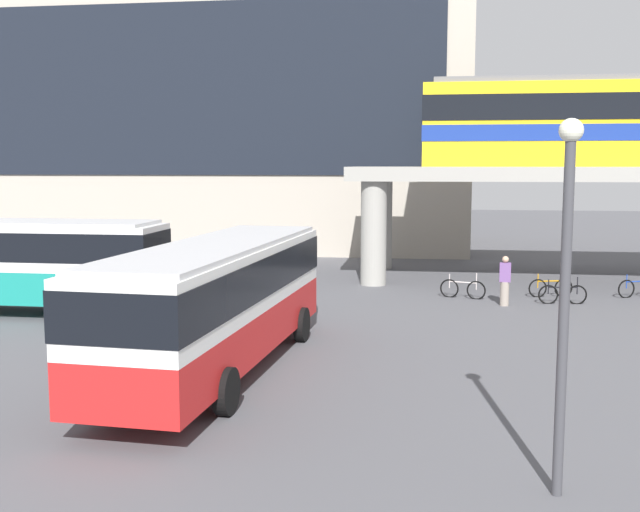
% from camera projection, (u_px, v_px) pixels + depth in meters
% --- Properties ---
extents(ground_plane, '(120.00, 120.00, 0.00)m').
position_uv_depth(ground_plane, '(274.00, 300.00, 28.45)').
color(ground_plane, '#515156').
extents(station_building, '(29.27, 14.50, 16.89)m').
position_uv_depth(station_building, '(238.00, 113.00, 48.58)').
color(station_building, '#B2A899').
rests_on(station_building, ground_plane).
extents(bus_main, '(3.34, 11.19, 3.22)m').
position_uv_depth(bus_main, '(219.00, 292.00, 18.38)').
color(bus_main, red).
rests_on(bus_main, ground_plane).
extents(bus_secondary, '(11.06, 2.84, 3.22)m').
position_uv_depth(bus_secondary, '(5.00, 256.00, 25.78)').
color(bus_secondary, teal).
rests_on(bus_secondary, ground_plane).
extents(bicycle_silver, '(1.73, 0.57, 1.04)m').
position_uv_depth(bicycle_silver, '(463.00, 289.00, 28.79)').
color(bicycle_silver, black).
rests_on(bicycle_silver, ground_plane).
extents(bicycle_blue, '(1.67, 0.75, 1.04)m').
position_uv_depth(bicycle_blue, '(638.00, 288.00, 29.01)').
color(bicycle_blue, black).
rests_on(bicycle_blue, ground_plane).
extents(bicycle_orange, '(1.75, 0.51, 1.04)m').
position_uv_depth(bicycle_orange, '(551.00, 288.00, 29.10)').
color(bicycle_orange, black).
rests_on(bicycle_orange, ground_plane).
extents(bicycle_black, '(1.79, 0.22, 1.04)m').
position_uv_depth(bicycle_black, '(563.00, 294.00, 27.60)').
color(bicycle_black, black).
rests_on(bicycle_black, ground_plane).
extents(pedestrian_waiting_near_stop, '(0.42, 0.32, 1.82)m').
position_uv_depth(pedestrian_waiting_near_stop, '(505.00, 282.00, 27.20)').
color(pedestrian_waiting_near_stop, gray).
rests_on(pedestrian_waiting_near_stop, ground_plane).
extents(lamp_post, '(0.36, 0.36, 5.79)m').
position_uv_depth(lamp_post, '(565.00, 276.00, 11.22)').
color(lamp_post, '#3F3F44').
rests_on(lamp_post, ground_plane).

